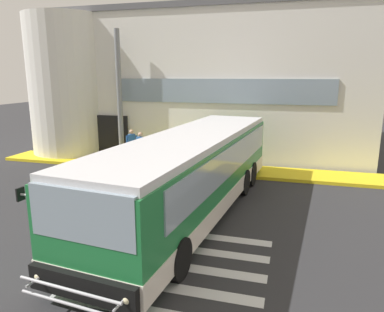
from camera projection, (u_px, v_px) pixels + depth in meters
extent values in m
cube|color=#2B2B2D|center=(160.00, 202.00, 13.19)|extent=(80.00, 90.00, 0.02)
cube|color=silver|center=(148.00, 312.00, 7.02)|extent=(4.40, 0.36, 0.01)
cube|color=silver|center=(164.00, 286.00, 7.87)|extent=(4.40, 0.36, 0.01)
cube|color=silver|center=(176.00, 266.00, 8.71)|extent=(4.40, 0.36, 0.01)
cube|color=silver|center=(187.00, 249.00, 9.56)|extent=(4.40, 0.36, 0.01)
cube|color=silver|center=(195.00, 235.00, 10.40)|extent=(4.40, 0.36, 0.01)
cube|color=silver|center=(223.00, 85.00, 23.58)|extent=(17.01, 12.00, 7.83)
cube|color=#56565B|center=(224.00, 21.00, 22.67)|extent=(17.21, 12.20, 0.30)
cylinder|color=silver|center=(69.00, 87.00, 20.52)|extent=(4.40, 4.40, 7.83)
cube|color=black|center=(113.00, 137.00, 19.82)|extent=(1.80, 0.16, 2.40)
cube|color=gray|center=(220.00, 91.00, 17.67)|extent=(11.01, 0.10, 1.20)
cube|color=yellow|center=(194.00, 168.00, 17.67)|extent=(21.01, 2.00, 0.15)
cylinder|color=slate|center=(119.00, 96.00, 18.58)|extent=(0.28, 0.28, 6.72)
cube|color=#1E7238|center=(193.00, 172.00, 11.81)|extent=(3.71, 11.55, 2.15)
cube|color=silver|center=(193.00, 195.00, 11.99)|extent=(3.75, 11.59, 0.55)
cube|color=silver|center=(193.00, 137.00, 11.55)|extent=(3.59, 11.34, 0.20)
cube|color=#8C9EAD|center=(82.00, 216.00, 6.58)|extent=(2.35, 0.36, 1.05)
cube|color=#8C9EAD|center=(233.00, 159.00, 11.51)|extent=(1.09, 10.10, 0.95)
cube|color=#8C9EAD|center=(161.00, 153.00, 12.44)|extent=(1.09, 10.10, 0.95)
cube|color=black|center=(80.00, 198.00, 6.50)|extent=(2.15, 0.32, 0.28)
cube|color=black|center=(82.00, 287.00, 6.77)|extent=(2.46, 0.45, 0.52)
sphere|color=beige|center=(127.00, 299.00, 6.37)|extent=(0.18, 0.18, 0.18)
sphere|color=beige|center=(39.00, 276.00, 7.10)|extent=(0.18, 0.18, 0.18)
cylinder|color=#B7B7BF|center=(28.00, 195.00, 7.26)|extent=(0.40, 0.09, 0.05)
cube|color=black|center=(20.00, 194.00, 7.34)|extent=(0.06, 0.20, 0.28)
cylinder|color=black|center=(178.00, 258.00, 8.09)|extent=(0.40, 1.03, 1.00)
cylinder|color=black|center=(93.00, 241.00, 8.93)|extent=(0.40, 1.03, 1.00)
cylinder|color=black|center=(244.00, 182.00, 13.84)|extent=(0.40, 1.03, 1.00)
cylinder|color=black|center=(188.00, 176.00, 14.68)|extent=(0.40, 1.03, 1.00)
cylinder|color=black|center=(251.00, 174.00, 15.02)|extent=(0.40, 1.03, 1.00)
cylinder|color=black|center=(199.00, 169.00, 15.86)|extent=(0.40, 1.03, 1.00)
cylinder|color=#B7B7BF|center=(70.00, 304.00, 6.47)|extent=(2.24, 0.29, 0.06)
cylinder|color=#B7B7BF|center=(68.00, 290.00, 6.40)|extent=(2.24, 0.29, 0.06)
cylinder|color=#B7B7BF|center=(121.00, 303.00, 6.27)|extent=(0.10, 0.50, 0.05)
cylinder|color=#B7B7BF|center=(36.00, 280.00, 6.96)|extent=(0.10, 0.50, 0.05)
cylinder|color=#4C4233|center=(134.00, 153.00, 18.67)|extent=(0.15, 0.15, 0.85)
cylinder|color=#4C4233|center=(130.00, 153.00, 18.62)|extent=(0.15, 0.15, 0.85)
cube|color=#2659A5|center=(132.00, 140.00, 18.49)|extent=(0.44, 0.38, 0.58)
sphere|color=tan|center=(131.00, 132.00, 18.39)|extent=(0.23, 0.23, 0.23)
cylinder|color=#2659A5|center=(137.00, 140.00, 18.56)|extent=(0.09, 0.09, 0.55)
cylinder|color=#2659A5|center=(127.00, 141.00, 18.44)|extent=(0.09, 0.09, 0.55)
cube|color=navy|center=(131.00, 140.00, 18.65)|extent=(0.35, 0.31, 0.44)
cylinder|color=#2D2D33|center=(142.00, 157.00, 17.77)|extent=(0.15, 0.15, 0.85)
cylinder|color=#2D2D33|center=(140.00, 156.00, 17.89)|extent=(0.15, 0.15, 0.85)
cube|color=#2659A5|center=(141.00, 143.00, 17.67)|extent=(0.44, 0.35, 0.58)
sphere|color=tan|center=(140.00, 134.00, 17.58)|extent=(0.23, 0.23, 0.23)
cylinder|color=#2659A5|center=(144.00, 144.00, 17.53)|extent=(0.09, 0.09, 0.55)
cylinder|color=#2659A5|center=(137.00, 143.00, 17.84)|extent=(0.09, 0.09, 0.55)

